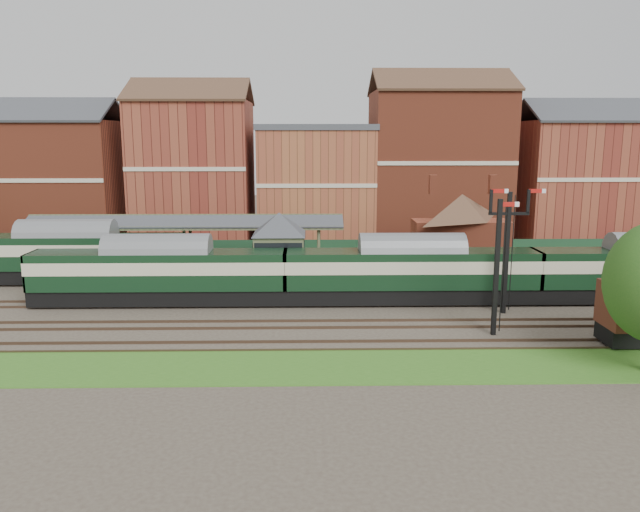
{
  "coord_description": "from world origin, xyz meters",
  "views": [
    {
      "loc": [
        -0.89,
        -41.95,
        11.57
      ],
      "look_at": [
        -0.03,
        2.0,
        3.0
      ],
      "focal_mm": 35.0,
      "sensor_mm": 36.0,
      "label": 1
    }
  ],
  "objects_px": {
    "semaphore_bracket": "(508,244)",
    "dmu_train": "(411,270)",
    "signal_box": "(279,250)",
    "platform_railcar": "(68,253)"
  },
  "relations": [
    {
      "from": "semaphore_bracket",
      "to": "dmu_train",
      "type": "xyz_separation_m",
      "value": [
        -5.8,
        2.5,
        -2.28
      ]
    },
    {
      "from": "signal_box",
      "to": "dmu_train",
      "type": "height_order",
      "value": "signal_box"
    },
    {
      "from": "semaphore_bracket",
      "to": "platform_railcar",
      "type": "height_order",
      "value": "semaphore_bracket"
    },
    {
      "from": "signal_box",
      "to": "semaphore_bracket",
      "type": "distance_m",
      "value": 16.16
    },
    {
      "from": "dmu_train",
      "to": "platform_railcar",
      "type": "distance_m",
      "value": 26.78
    },
    {
      "from": "signal_box",
      "to": "platform_railcar",
      "type": "bearing_deg",
      "value": 169.01
    },
    {
      "from": "dmu_train",
      "to": "platform_railcar",
      "type": "xyz_separation_m",
      "value": [
        -25.97,
        6.5,
        0.06
      ]
    },
    {
      "from": "dmu_train",
      "to": "platform_railcar",
      "type": "height_order",
      "value": "platform_railcar"
    },
    {
      "from": "platform_railcar",
      "to": "signal_box",
      "type": "bearing_deg",
      "value": -10.99
    },
    {
      "from": "signal_box",
      "to": "platform_railcar",
      "type": "relative_size",
      "value": 0.34
    }
  ]
}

